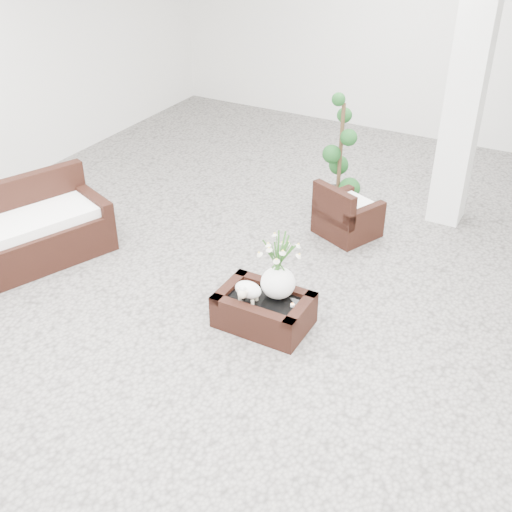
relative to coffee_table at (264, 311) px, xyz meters
The scene contains 9 objects.
ground 0.41m from the coffee_table, 123.32° to the left, with size 11.00×11.00×0.00m, color gray.
column 3.64m from the coffee_table, 72.34° to the left, with size 0.40×0.40×3.50m, color white.
coffee_table is the anchor object (origin of this frame).
sheep_figurine 0.30m from the coffee_table, 140.19° to the right, with size 0.28×0.23×0.21m, color white.
planter_narcissus 0.57m from the coffee_table, 45.00° to the left, with size 0.44×0.44×0.80m, color white, non-canonical shape.
tealight 0.35m from the coffee_table, ahead, with size 0.04×0.04×0.03m, color white.
armchair 2.11m from the coffee_table, 88.99° to the left, with size 0.65×0.62×0.69m, color black.
loveseat 2.91m from the coffee_table, behind, with size 1.69×0.81×0.90m, color black.
topiary 2.83m from the coffee_table, 97.53° to the left, with size 0.41×0.41×1.52m, color #133C15, non-canonical shape.
Camera 1 is at (2.60, -4.82, 3.94)m, focal length 44.95 mm.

